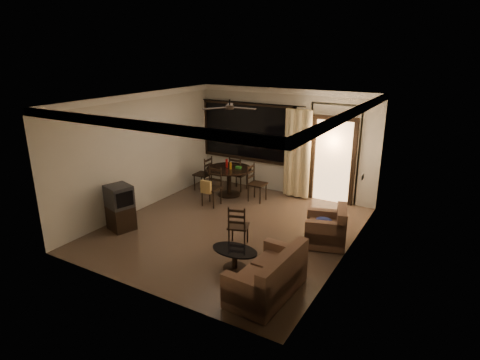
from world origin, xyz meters
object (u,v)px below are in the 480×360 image
Objects in this scene: dining_chair_east at (257,190)px; tv_cabinet at (120,208)px; dining_chair_north at (238,180)px; sofa at (270,278)px; side_chair at (238,233)px; dining_chair_west at (203,180)px; coffee_table at (235,256)px; dining_table at (229,174)px; armchair at (328,229)px; dining_chair_south at (211,194)px.

dining_chair_east is 3.48m from tv_cabinet.
tv_cabinet is at bearing 75.23° from dining_chair_north.
sofa is 1.78m from side_chair.
tv_cabinet is at bearing 149.62° from dining_chair_east.
sofa is (3.82, -3.61, 0.03)m from dining_chair_west.
coffee_table is at bearing 157.54° from sofa.
dining_table is 0.81× the size of sofa.
armchair reaches higher than sofa.
dining_chair_east is 1.08× the size of side_chair.
dining_chair_south is 4.06m from sofa.
side_chair is (-1.53, -0.94, -0.06)m from armchair.
dining_chair_north is at bearing 59.70° from dining_chair_east.
dining_table is at bearing 90.38° from dining_chair_north.
dining_chair_west is at bearing 30.41° from dining_chair_north.
dining_chair_south is 1.00× the size of dining_chair_north.
armchair is at bearing -121.79° from dining_chair_east.
dining_chair_west is 3.47m from side_chair.
tv_cabinet is (-0.91, -3.01, -0.09)m from dining_table.
sofa is (2.98, -3.62, -0.28)m from dining_table.
dining_chair_west is at bearing -179.60° from dining_table.
dining_chair_west is 1.10× the size of coffee_table.
side_chair is (2.52, -2.39, -0.02)m from dining_chair_west.
armchair is (4.12, 1.56, -0.18)m from tv_cabinet.
dining_chair_south is 1.08× the size of side_chair.
dining_chair_south reaches higher than coffee_table.
armchair is 1.11× the size of side_chair.
dining_table reaches higher than dining_chair_north.
dining_chair_north is 3.34m from side_chair.
armchair is (3.22, -1.94, 0.04)m from dining_chair_north.
dining_table is 3.14m from tv_cabinet.
coffee_table is (2.08, -2.34, -0.05)m from dining_chair_south.
dining_chair_north is (-0.01, 1.35, -0.02)m from dining_chair_south.
dining_chair_north is at bearing 90.71° from dining_table.
dining_table is at bearing 132.35° from sofa.
dining_table is 3.53m from armchair.
dining_chair_north is 5.08m from sofa.
dining_chair_south and dining_chair_north have the same top height.
dining_table is 0.91m from dining_chair_south.
sofa is at bearing -43.18° from dining_chair_south.
dining_chair_south is at bearing 44.30° from dining_chair_west.
dining_chair_north is 0.64× the size of sofa.
dining_table is 3.83m from coffee_table.
dining_chair_east is at bearing 111.31° from coffee_table.
dining_chair_east is 1.00× the size of dining_chair_south.
armchair is (4.05, -1.44, 0.04)m from dining_chair_west.
dining_chair_east is at bearing -89.07° from side_chair.
dining_chair_south reaches higher than armchair.
dining_chair_west is 0.64× the size of sofa.
side_chair is (1.68, -1.54, -0.04)m from dining_chair_south.
dining_chair_north is at bearing 119.56° from coffee_table.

